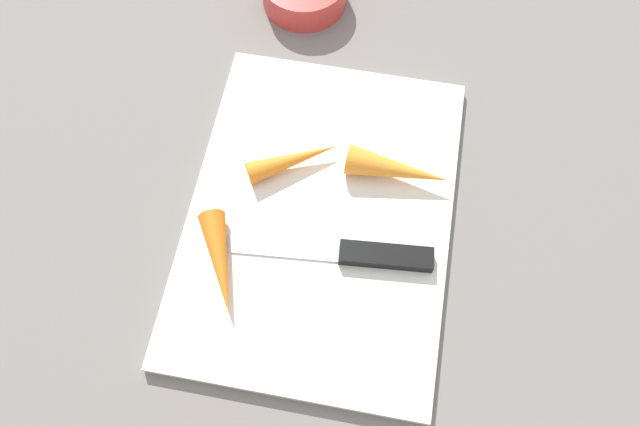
{
  "coord_description": "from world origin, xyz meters",
  "views": [
    {
      "loc": [
        -0.24,
        -0.04,
        0.56
      ],
      "look_at": [
        0.0,
        0.0,
        0.01
      ],
      "focal_mm": 33.83,
      "sensor_mm": 36.0,
      "label": 1
    }
  ],
  "objects_px": {
    "cutting_board": "(320,215)",
    "carrot_longest": "(398,170)",
    "carrot_medium": "(220,263)",
    "knife": "(372,255)",
    "carrot_shortest": "(293,160)"
  },
  "relations": [
    {
      "from": "carrot_medium",
      "to": "cutting_board",
      "type": "bearing_deg",
      "value": 108.42
    },
    {
      "from": "cutting_board",
      "to": "carrot_medium",
      "type": "relative_size",
      "value": 3.54
    },
    {
      "from": "knife",
      "to": "carrot_shortest",
      "type": "xyz_separation_m",
      "value": [
        0.09,
        0.09,
        0.01
      ]
    },
    {
      "from": "carrot_medium",
      "to": "carrot_longest",
      "type": "bearing_deg",
      "value": 106.55
    },
    {
      "from": "carrot_medium",
      "to": "carrot_longest",
      "type": "distance_m",
      "value": 0.2
    },
    {
      "from": "knife",
      "to": "carrot_longest",
      "type": "relative_size",
      "value": 1.93
    },
    {
      "from": "cutting_board",
      "to": "carrot_longest",
      "type": "bearing_deg",
      "value": -52.28
    },
    {
      "from": "knife",
      "to": "carrot_medium",
      "type": "distance_m",
      "value": 0.14
    },
    {
      "from": "carrot_medium",
      "to": "carrot_longest",
      "type": "relative_size",
      "value": 0.97
    },
    {
      "from": "knife",
      "to": "carrot_medium",
      "type": "bearing_deg",
      "value": 9.88
    },
    {
      "from": "carrot_shortest",
      "to": "carrot_medium",
      "type": "distance_m",
      "value": 0.13
    },
    {
      "from": "cutting_board",
      "to": "carrot_shortest",
      "type": "height_order",
      "value": "carrot_shortest"
    },
    {
      "from": "carrot_medium",
      "to": "carrot_longest",
      "type": "height_order",
      "value": "carrot_longest"
    },
    {
      "from": "cutting_board",
      "to": "knife",
      "type": "bearing_deg",
      "value": -122.83
    },
    {
      "from": "carrot_longest",
      "to": "carrot_medium",
      "type": "bearing_deg",
      "value": -136.63
    }
  ]
}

